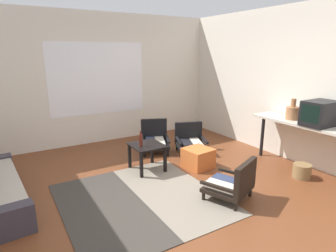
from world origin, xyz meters
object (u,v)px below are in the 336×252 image
Objects in this scene: console_shelf at (306,128)px; glass_bottle at (141,140)px; armchair_striped_foreground at (233,183)px; wicker_basket at (302,171)px; ottoman_orange at (198,158)px; crt_television at (320,113)px; armchair_by_window at (155,138)px; coffee_table at (147,150)px; clay_vase at (292,112)px; armchair_corner at (190,140)px.

glass_bottle is (-2.29, 1.31, -0.19)m from console_shelf.
armchair_striped_foreground is 2.71× the size of wicker_basket.
crt_television is (1.36, -1.20, 0.85)m from ottoman_orange.
console_shelf is (1.60, -2.13, 0.49)m from armchair_by_window.
coffee_table is 1.54× the size of clay_vase.
armchair_corner is 2.77× the size of glass_bottle.
armchair_by_window reaches higher than armchair_striped_foreground.
coffee_table is 2.58m from console_shelf.
armchair_corner is at bearing 72.14° from armchair_striped_foreground.
crt_television is at bearing -90.39° from clay_vase.
console_shelf is at bearing -53.11° from armchair_by_window.
armchair_by_window is 1.12m from glass_bottle.
armchair_corner is at bearing -37.89° from armchair_by_window.
crt_television is at bearing -61.06° from armchair_corner.
armchair_striped_foreground is 1.81m from crt_television.
armchair_by_window reaches higher than wicker_basket.
crt_television reaches higher than wicker_basket.
coffee_table is 0.98m from armchair_by_window.
glass_bottle is at bearing 114.64° from armchair_striped_foreground.
crt_television reaches higher than ottoman_orange.
coffee_table is 0.89m from ottoman_orange.
crt_television is (1.60, -2.32, 0.76)m from armchair_by_window.
clay_vase reaches higher than glass_bottle.
coffee_table reaches higher than wicker_basket.
coffee_table is at bearing 110.09° from armchair_striped_foreground.
ottoman_orange is 1.69× the size of glass_bottle.
console_shelf is at bearing -29.74° from glass_bottle.
crt_television is (-0.00, -0.19, 0.27)m from console_shelf.
ottoman_orange is at bearing 133.86° from wicker_basket.
console_shelf reaches higher than armchair_striped_foreground.
crt_television is 1.99× the size of glass_bottle.
armchair_striped_foreground reaches higher than ottoman_orange.
coffee_table is 1.18m from armchair_corner.
ottoman_orange reaches higher than wicker_basket.
wicker_basket is (2.06, -1.47, -0.44)m from glass_bottle.
console_shelf is 0.33m from crt_television.
armchair_striped_foreground reaches higher than wicker_basket.
armchair_by_window is at bearing 102.00° from ottoman_orange.
ottoman_orange is at bearing -17.51° from glass_bottle.
console_shelf is (2.17, -1.34, 0.40)m from coffee_table.
armchair_striped_foreground is at bearing -103.47° from ottoman_orange.
armchair_corner is at bearing 121.62° from console_shelf.
clay_vase reaches higher than ottoman_orange.
wicker_basket is (1.37, -2.30, -0.14)m from armchair_by_window.
armchair_by_window reaches higher than coffee_table.
armchair_striped_foreground is 1.70× the size of ottoman_orange.
crt_television reaches higher than console_shelf.
coffee_table is 2.10× the size of glass_bottle.
armchair_striped_foreground is (0.53, -1.46, -0.10)m from coffee_table.
armchair_corner is 2.06m from console_shelf.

